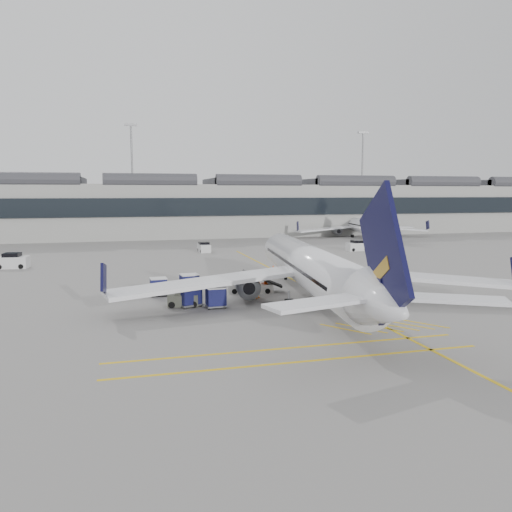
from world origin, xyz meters
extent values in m
plane|color=gray|center=(0.00, 0.00, 0.00)|extent=(220.00, 220.00, 0.00)
cube|color=#9E9E99|center=(0.00, 72.00, 5.50)|extent=(200.00, 20.00, 11.00)
cube|color=black|center=(0.00, 61.80, 6.50)|extent=(200.00, 0.50, 3.60)
cube|color=#38383D|center=(0.00, 72.00, 11.70)|extent=(200.00, 18.00, 1.40)
cylinder|color=slate|center=(-5.00, 86.00, 12.50)|extent=(0.44, 0.44, 25.00)
cube|color=slate|center=(-5.00, 86.00, 25.20)|extent=(3.00, 0.60, 0.50)
cylinder|color=slate|center=(55.00, 86.00, 12.50)|extent=(0.44, 0.44, 25.00)
cube|color=slate|center=(55.00, 86.00, 25.20)|extent=(3.00, 0.60, 0.50)
cube|color=gold|center=(10.00, 10.00, 0.01)|extent=(0.25, 60.00, 0.01)
cylinder|color=white|center=(7.95, 2.07, 2.97)|extent=(6.96, 28.52, 3.55)
cone|color=white|center=(9.90, 17.99, 2.97)|extent=(3.98, 4.18, 3.55)
cone|color=white|center=(5.96, -14.22, 3.35)|extent=(4.07, 4.93, 3.55)
cube|color=white|center=(-1.11, 1.76, 2.12)|extent=(16.39, 6.40, 0.33)
cube|color=white|center=(16.68, -0.42, 2.12)|extent=(15.97, 9.85, 0.33)
cylinder|color=slate|center=(2.58, 3.21, 1.46)|extent=(2.38, 3.61, 1.98)
cylinder|color=slate|center=(13.44, 1.88, 1.46)|extent=(2.38, 3.61, 1.98)
cube|color=black|center=(6.03, -13.66, 5.99)|extent=(1.15, 7.16, 7.90)
cylinder|color=black|center=(9.27, 12.84, 0.30)|extent=(0.34, 0.63, 0.60)
cylinder|color=black|center=(5.33, 0.02, 0.38)|extent=(0.75, 0.83, 0.75)
cylinder|color=black|center=(10.01, -0.56, 0.38)|extent=(0.75, 0.83, 0.75)
cylinder|color=white|center=(41.13, 59.63, 2.50)|extent=(6.06, 24.02, 2.99)
cone|color=white|center=(42.89, 73.02, 2.50)|extent=(3.38, 3.54, 2.99)
cone|color=white|center=(39.34, 45.92, 2.82)|extent=(3.46, 4.17, 2.99)
cube|color=white|center=(33.49, 59.42, 1.79)|extent=(13.80, 5.28, 0.28)
cube|color=white|center=(48.46, 57.46, 1.79)|extent=(13.43, 8.39, 0.28)
cylinder|color=slate|center=(36.61, 60.62, 1.23)|extent=(2.03, 3.05, 1.67)
cylinder|color=slate|center=(45.75, 59.42, 1.23)|extent=(2.03, 3.05, 1.67)
cube|color=black|center=(39.40, 46.39, 5.05)|extent=(1.02, 6.03, 6.65)
cylinder|color=black|center=(42.32, 68.69, 0.25)|extent=(0.29, 0.53, 0.51)
cylinder|color=black|center=(38.90, 57.91, 0.32)|extent=(0.63, 0.70, 0.64)
cylinder|color=black|center=(42.84, 57.40, 0.32)|extent=(0.63, 0.70, 0.64)
cube|color=beige|center=(3.94, 7.13, 0.38)|extent=(4.42, 2.46, 0.77)
cube|color=black|center=(5.01, 6.91, 1.26)|extent=(3.89, 1.94, 1.62)
cube|color=beige|center=(2.76, 7.38, 1.15)|extent=(1.26, 1.60, 0.99)
cylinder|color=black|center=(2.28, 6.69, 0.24)|extent=(0.51, 0.29, 0.48)
cylinder|color=black|center=(2.59, 8.20, 0.24)|extent=(0.51, 0.29, 0.48)
cylinder|color=black|center=(5.29, 6.07, 0.24)|extent=(0.51, 0.29, 0.48)
cylinder|color=black|center=(5.60, 7.57, 0.24)|extent=(0.51, 0.29, 0.48)
cube|color=gray|center=(-0.38, 1.68, 0.17)|extent=(1.69, 1.42, 0.12)
cube|color=#14164E|center=(-0.38, 1.68, 0.94)|extent=(1.55, 1.37, 1.39)
cube|color=silver|center=(-0.38, 1.68, 1.67)|extent=(1.60, 1.42, 0.10)
cylinder|color=black|center=(-1.03, 1.12, 0.11)|extent=(0.22, 0.11, 0.21)
cylinder|color=black|center=(-1.08, 2.17, 0.11)|extent=(0.22, 0.11, 0.21)
cylinder|color=black|center=(0.31, 1.18, 0.11)|extent=(0.22, 0.11, 0.21)
cylinder|color=black|center=(0.26, 2.24, 0.11)|extent=(0.22, 0.11, 0.21)
cube|color=gray|center=(-1.71, 8.10, 0.18)|extent=(1.90, 1.65, 0.12)
cube|color=#14164E|center=(-1.71, 8.10, 0.99)|extent=(1.75, 1.58, 1.46)
cube|color=silver|center=(-1.71, 8.10, 1.75)|extent=(1.80, 1.63, 0.10)
cylinder|color=black|center=(-2.32, 7.45, 0.11)|extent=(0.23, 0.13, 0.22)
cylinder|color=black|center=(-2.49, 8.54, 0.11)|extent=(0.23, 0.13, 0.22)
cylinder|color=black|center=(-0.93, 7.66, 0.11)|extent=(0.23, 0.13, 0.22)
cylinder|color=black|center=(-1.09, 8.75, 0.11)|extent=(0.23, 0.13, 0.22)
cube|color=gray|center=(-4.56, 7.68, 0.17)|extent=(1.63, 1.37, 0.11)
cube|color=#14164E|center=(-4.56, 7.68, 0.90)|extent=(1.49, 1.32, 1.34)
cube|color=silver|center=(-4.56, 7.68, 1.60)|extent=(1.54, 1.37, 0.09)
cylinder|color=black|center=(-5.17, 7.14, 0.10)|extent=(0.21, 0.10, 0.20)
cylinder|color=black|center=(-5.23, 8.15, 0.10)|extent=(0.21, 0.10, 0.20)
cylinder|color=black|center=(-3.89, 7.21, 0.10)|extent=(0.21, 0.10, 0.20)
cylinder|color=black|center=(-3.94, 8.22, 0.10)|extent=(0.21, 0.10, 0.20)
cube|color=gray|center=(-2.41, 2.64, 0.19)|extent=(2.21, 2.02, 0.13)
cube|color=#14164E|center=(-2.41, 2.64, 1.04)|extent=(2.04, 1.92, 1.54)
cube|color=silver|center=(-2.41, 2.64, 1.84)|extent=(2.11, 1.98, 0.11)
cylinder|color=black|center=(-2.90, 1.84, 0.12)|extent=(0.26, 0.18, 0.23)
cylinder|color=black|center=(-3.31, 2.93, 0.12)|extent=(0.26, 0.18, 0.23)
cylinder|color=black|center=(-1.51, 2.36, 0.12)|extent=(0.26, 0.18, 0.23)
cylinder|color=black|center=(-1.92, 3.45, 0.12)|extent=(0.26, 0.18, 0.23)
imported|color=orange|center=(3.86, 4.28, 1.01)|extent=(0.86, 0.86, 2.02)
imported|color=#EE400C|center=(5.26, 6.88, 0.82)|extent=(0.89, 0.75, 1.63)
cube|color=#4A4D41|center=(-2.90, 2.87, 0.54)|extent=(2.68, 1.89, 0.98)
cube|color=#4A4D41|center=(-2.90, 2.87, 1.13)|extent=(1.37, 1.37, 0.49)
cylinder|color=black|center=(-3.89, 2.40, 0.28)|extent=(0.59, 0.34, 0.55)
cylinder|color=black|center=(-3.66, 3.65, 0.28)|extent=(0.59, 0.34, 0.55)
cylinder|color=black|center=(-2.15, 2.08, 0.28)|extent=(0.59, 0.34, 0.55)
cylinder|color=black|center=(-1.92, 3.34, 0.28)|extent=(0.59, 0.34, 0.55)
cone|color=#F24C0A|center=(10.04, 19.98, 0.27)|extent=(0.39, 0.39, 0.55)
cone|color=#F24C0A|center=(14.86, 8.19, 0.22)|extent=(0.32, 0.32, 0.45)
cube|color=silver|center=(-20.92, 29.31, 0.73)|extent=(3.94, 2.31, 1.45)
cube|color=black|center=(-20.92, 29.31, 1.61)|extent=(2.07, 1.98, 0.62)
cylinder|color=black|center=(-22.05, 30.28, 0.31)|extent=(0.65, 0.30, 0.62)
cylinder|color=black|center=(-19.78, 28.33, 0.31)|extent=(0.65, 0.30, 0.62)
cylinder|color=black|center=(-19.58, 29.98, 0.31)|extent=(0.65, 0.30, 0.62)
cube|color=silver|center=(4.72, 39.98, 0.62)|extent=(1.72, 3.25, 1.24)
cube|color=black|center=(4.72, 39.98, 1.37)|extent=(1.57, 1.65, 0.53)
cylinder|color=black|center=(5.47, 38.94, 0.27)|extent=(0.22, 0.54, 0.53)
cylinder|color=black|center=(4.06, 38.89, 0.27)|extent=(0.22, 0.54, 0.53)
cylinder|color=black|center=(5.39, 41.07, 0.27)|extent=(0.22, 0.54, 0.53)
cylinder|color=black|center=(3.97, 41.01, 0.27)|extent=(0.22, 0.54, 0.53)
cube|color=silver|center=(28.89, 35.43, 0.65)|extent=(3.42, 1.86, 1.29)
cube|color=black|center=(28.89, 35.43, 1.43)|extent=(1.75, 1.67, 0.55)
cylinder|color=black|center=(27.83, 34.63, 0.28)|extent=(0.57, 0.24, 0.55)
cylinder|color=black|center=(27.74, 36.10, 0.28)|extent=(0.57, 0.24, 0.55)
cylinder|color=black|center=(30.04, 34.76, 0.28)|extent=(0.57, 0.24, 0.55)
cylinder|color=black|center=(29.95, 36.24, 0.28)|extent=(0.57, 0.24, 0.55)
camera|label=1|loc=(-7.47, -37.58, 9.28)|focal=35.00mm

